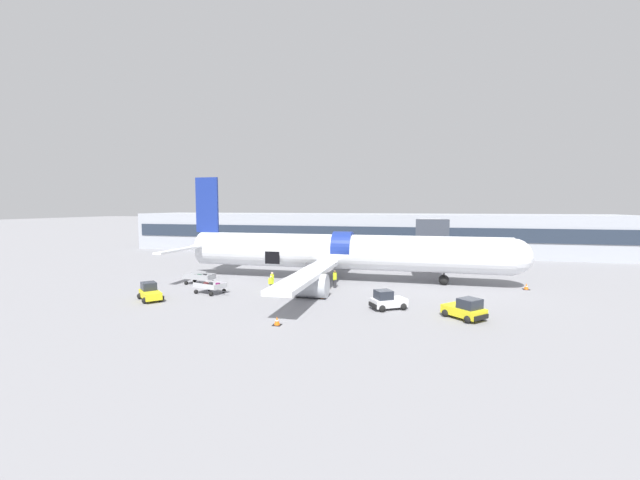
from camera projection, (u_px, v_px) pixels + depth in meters
ground_plane at (312, 291)px, 38.76m from camera, size 500.00×500.00×0.00m
terminal_strip at (363, 232)px, 73.33m from camera, size 87.02×13.97×6.93m
jet_bridge_stub at (431, 232)px, 48.28m from camera, size 3.59×12.27×6.88m
airplane at (339, 252)px, 44.10m from camera, size 39.21×35.26×11.82m
baggage_tug_lead at (150, 293)px, 34.82m from camera, size 3.22×3.01×1.54m
baggage_tug_mid at (465, 310)px, 28.97m from camera, size 3.30×3.26×1.59m
baggage_tug_rear at (387, 301)px, 31.72m from camera, size 3.16×2.71×1.58m
baggage_cart_loading at (299, 282)px, 40.78m from camera, size 3.42×2.16×0.97m
baggage_cart_queued at (211, 287)px, 37.52m from camera, size 3.84×2.57×1.06m
baggage_cart_empty at (200, 279)px, 41.88m from camera, size 4.23×2.05×1.15m
ground_crew_loader_a at (271, 283)px, 38.34m from camera, size 0.54×0.44×1.56m
ground_crew_loader_b at (310, 282)px, 38.56m from camera, size 0.59×0.50×1.70m
ground_crew_driver at (335, 279)px, 40.07m from camera, size 0.51×0.63×1.80m
ground_crew_supervisor at (272, 280)px, 39.57m from camera, size 0.55×0.55×1.71m
ground_crew_helper at (299, 283)px, 38.20m from camera, size 0.49×0.52×1.57m
suitcase_on_tarmac_upright at (319, 286)px, 39.34m from camera, size 0.39×0.27×0.83m
suitcase_on_tarmac_spare at (286, 288)px, 38.55m from camera, size 0.47×0.22×0.77m
safety_cone_nose at (526, 287)px, 39.26m from camera, size 0.64×0.64×0.60m
safety_cone_engine_left at (277, 321)px, 27.45m from camera, size 0.59×0.59×0.62m
safety_cone_wingtip at (323, 295)px, 35.33m from camera, size 0.54×0.54×0.65m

